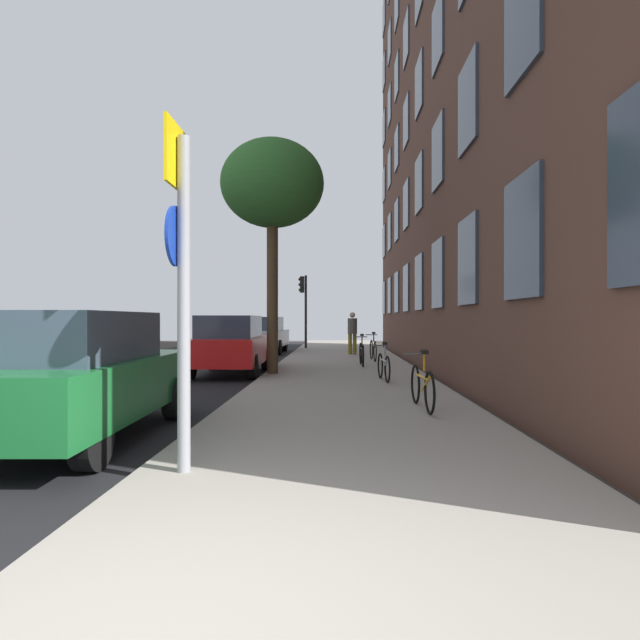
{
  "coord_description": "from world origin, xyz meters",
  "views": [
    {
      "loc": [
        0.89,
        -2.43,
        1.54
      ],
      "look_at": [
        0.53,
        9.22,
        1.52
      ],
      "focal_mm": 30.78,
      "sensor_mm": 36.0,
      "label": 1
    }
  ],
  "objects_px": {
    "car_1": "(231,344)",
    "car_2": "(264,335)",
    "bicycle_2": "(362,353)",
    "sign_post": "(181,270)",
    "bicycle_3": "(373,349)",
    "tree_near": "(272,186)",
    "traffic_light": "(304,298)",
    "bicycle_0": "(422,386)",
    "bicycle_1": "(384,366)",
    "pedestrian_0": "(352,330)",
    "car_0": "(74,374)"
  },
  "relations": [
    {
      "from": "traffic_light",
      "to": "car_2",
      "type": "distance_m",
      "value": 3.4
    },
    {
      "from": "traffic_light",
      "to": "bicycle_0",
      "type": "distance_m",
      "value": 18.57
    },
    {
      "from": "sign_post",
      "to": "car_1",
      "type": "height_order",
      "value": "sign_post"
    },
    {
      "from": "car_1",
      "to": "car_2",
      "type": "height_order",
      "value": "same"
    },
    {
      "from": "bicycle_1",
      "to": "bicycle_2",
      "type": "distance_m",
      "value": 4.07
    },
    {
      "from": "sign_post",
      "to": "traffic_light",
      "type": "distance_m",
      "value": 21.86
    },
    {
      "from": "bicycle_3",
      "to": "car_2",
      "type": "distance_m",
      "value": 7.32
    },
    {
      "from": "car_1",
      "to": "car_2",
      "type": "relative_size",
      "value": 0.95
    },
    {
      "from": "car_1",
      "to": "bicycle_2",
      "type": "bearing_deg",
      "value": 24.85
    },
    {
      "from": "sign_post",
      "to": "traffic_light",
      "type": "height_order",
      "value": "traffic_light"
    },
    {
      "from": "sign_post",
      "to": "car_2",
      "type": "bearing_deg",
      "value": 95.28
    },
    {
      "from": "bicycle_1",
      "to": "car_2",
      "type": "xyz_separation_m",
      "value": [
        -4.32,
        11.82,
        0.37
      ]
    },
    {
      "from": "bicycle_2",
      "to": "sign_post",
      "type": "bearing_deg",
      "value": -100.72
    },
    {
      "from": "bicycle_2",
      "to": "traffic_light",
      "type": "bearing_deg",
      "value": 103.15
    },
    {
      "from": "bicycle_3",
      "to": "pedestrian_0",
      "type": "bearing_deg",
      "value": 100.16
    },
    {
      "from": "tree_near",
      "to": "car_2",
      "type": "relative_size",
      "value": 1.41
    },
    {
      "from": "bicycle_3",
      "to": "traffic_light",
      "type": "bearing_deg",
      "value": 109.22
    },
    {
      "from": "traffic_light",
      "to": "tree_near",
      "type": "xyz_separation_m",
      "value": [
        -0.05,
        -12.66,
        2.45
      ]
    },
    {
      "from": "bicycle_1",
      "to": "bicycle_2",
      "type": "height_order",
      "value": "bicycle_2"
    },
    {
      "from": "sign_post",
      "to": "car_1",
      "type": "bearing_deg",
      "value": 98.43
    },
    {
      "from": "bicycle_2",
      "to": "bicycle_1",
      "type": "bearing_deg",
      "value": -85.43
    },
    {
      "from": "bicycle_2",
      "to": "bicycle_3",
      "type": "height_order",
      "value": "bicycle_3"
    },
    {
      "from": "bicycle_2",
      "to": "car_0",
      "type": "bearing_deg",
      "value": -112.23
    },
    {
      "from": "tree_near",
      "to": "bicycle_3",
      "type": "relative_size",
      "value": 3.64
    },
    {
      "from": "car_2",
      "to": "sign_post",
      "type": "bearing_deg",
      "value": -84.72
    },
    {
      "from": "traffic_light",
      "to": "pedestrian_0",
      "type": "bearing_deg",
      "value": -64.9
    },
    {
      "from": "bicycle_3",
      "to": "car_1",
      "type": "relative_size",
      "value": 0.41
    },
    {
      "from": "car_2",
      "to": "tree_near",
      "type": "bearing_deg",
      "value": -81.31
    },
    {
      "from": "traffic_light",
      "to": "bicycle_2",
      "type": "relative_size",
      "value": 2.14
    },
    {
      "from": "tree_near",
      "to": "traffic_light",
      "type": "bearing_deg",
      "value": 89.77
    },
    {
      "from": "bicycle_2",
      "to": "bicycle_3",
      "type": "bearing_deg",
      "value": 76.33
    },
    {
      "from": "sign_post",
      "to": "car_0",
      "type": "bearing_deg",
      "value": 136.95
    },
    {
      "from": "bicycle_2",
      "to": "car_2",
      "type": "bearing_deg",
      "value": 117.26
    },
    {
      "from": "pedestrian_0",
      "to": "car_1",
      "type": "height_order",
      "value": "pedestrian_0"
    },
    {
      "from": "sign_post",
      "to": "bicycle_0",
      "type": "xyz_separation_m",
      "value": [
        2.8,
        3.64,
        -1.51
      ]
    },
    {
      "from": "bicycle_3",
      "to": "car_1",
      "type": "height_order",
      "value": "car_1"
    },
    {
      "from": "bicycle_0",
      "to": "bicycle_1",
      "type": "bearing_deg",
      "value": 93.86
    },
    {
      "from": "sign_post",
      "to": "bicycle_3",
      "type": "xyz_separation_m",
      "value": [
        2.69,
        13.63,
        -1.5
      ]
    },
    {
      "from": "car_2",
      "to": "bicycle_0",
      "type": "bearing_deg",
      "value": -73.77
    },
    {
      "from": "traffic_light",
      "to": "bicycle_1",
      "type": "height_order",
      "value": "traffic_light"
    },
    {
      "from": "sign_post",
      "to": "pedestrian_0",
      "type": "height_order",
      "value": "sign_post"
    },
    {
      "from": "pedestrian_0",
      "to": "car_0",
      "type": "bearing_deg",
      "value": -104.38
    },
    {
      "from": "bicycle_1",
      "to": "bicycle_2",
      "type": "bearing_deg",
      "value": 94.57
    },
    {
      "from": "traffic_light",
      "to": "car_2",
      "type": "height_order",
      "value": "traffic_light"
    },
    {
      "from": "bicycle_3",
      "to": "car_2",
      "type": "xyz_separation_m",
      "value": [
        -4.48,
        5.78,
        0.34
      ]
    },
    {
      "from": "bicycle_3",
      "to": "car_1",
      "type": "bearing_deg",
      "value": -138.46
    },
    {
      "from": "traffic_light",
      "to": "tree_near",
      "type": "height_order",
      "value": "tree_near"
    },
    {
      "from": "car_0",
      "to": "bicycle_0",
      "type": "bearing_deg",
      "value": 22.36
    },
    {
      "from": "traffic_light",
      "to": "pedestrian_0",
      "type": "relative_size",
      "value": 2.1
    },
    {
      "from": "pedestrian_0",
      "to": "car_2",
      "type": "height_order",
      "value": "pedestrian_0"
    }
  ]
}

